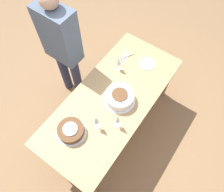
{
  "coord_description": "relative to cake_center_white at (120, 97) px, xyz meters",
  "views": [
    {
      "loc": [
        0.88,
        0.62,
        2.72
      ],
      "look_at": [
        0.0,
        0.0,
        0.78
      ],
      "focal_mm": 35.0,
      "sensor_mm": 36.0,
      "label": 1
    }
  ],
  "objects": [
    {
      "name": "dessert_plate_left",
      "position": [
        -0.56,
        -0.0,
        -0.05
      ],
      "size": [
        0.18,
        0.18,
        0.01
      ],
      "color": "silver",
      "rests_on": "dining_table"
    },
    {
      "name": "fork_pile",
      "position": [
        -0.5,
        -0.26,
        -0.05
      ],
      "size": [
        0.2,
        0.13,
        0.01
      ],
      "color": "silver",
      "rests_on": "dining_table"
    },
    {
      "name": "wine_glass_near",
      "position": [
        0.37,
        -0.01,
        0.1
      ],
      "size": [
        0.07,
        0.07,
        0.22
      ],
      "color": "silver",
      "rests_on": "dining_table"
    },
    {
      "name": "person_cutting",
      "position": [
        -0.1,
        -0.82,
        0.17
      ],
      "size": [
        0.22,
        0.4,
        1.58
      ],
      "rotation": [
        0.0,
        0.0,
        1.56
      ],
      "color": "#2D334C",
      "rests_on": "ground_plane"
    },
    {
      "name": "cake_center_white",
      "position": [
        0.0,
        0.0,
        0.0
      ],
      "size": [
        0.33,
        0.33,
        0.12
      ],
      "color": "white",
      "rests_on": "dining_table"
    },
    {
      "name": "ground_plane",
      "position": [
        0.03,
        -0.07,
        -0.78
      ],
      "size": [
        12.0,
        12.0,
        0.0
      ],
      "primitive_type": "plane",
      "color": "#8E6B47"
    },
    {
      "name": "cake_front_chocolate",
      "position": [
        0.55,
        -0.18,
        -0.01
      ],
      "size": [
        0.29,
        0.29,
        0.09
      ],
      "color": "white",
      "rests_on": "dining_table"
    },
    {
      "name": "wine_glass_extra",
      "position": [
        -0.32,
        -0.23,
        0.08
      ],
      "size": [
        0.06,
        0.06,
        0.2
      ],
      "color": "silver",
      "rests_on": "dining_table"
    },
    {
      "name": "wine_glass_far",
      "position": [
        0.24,
        0.14,
        0.09
      ],
      "size": [
        0.07,
        0.07,
        0.22
      ],
      "color": "silver",
      "rests_on": "dining_table"
    },
    {
      "name": "dining_table",
      "position": [
        0.03,
        -0.07,
        -0.16
      ],
      "size": [
        1.74,
        0.77,
        0.73
      ],
      "color": "tan",
      "rests_on": "ground_plane"
    }
  ]
}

